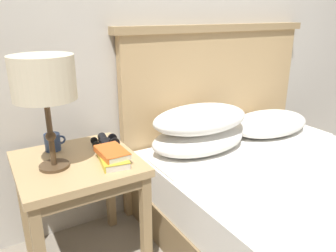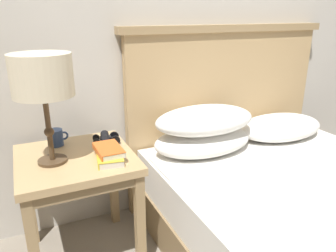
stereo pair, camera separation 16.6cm
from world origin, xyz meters
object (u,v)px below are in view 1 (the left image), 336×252
object	(u,v)px
book_stacked_on_top	(112,152)
bed	(315,212)
coffee_mug	(53,142)
table_lamp	(44,81)
book_on_nightstand	(112,159)
nightstand	(78,176)
binoculars_pair	(105,141)

from	to	relation	value
book_stacked_on_top	bed	bearing A→B (deg)	-27.71
bed	coffee_mug	distance (m)	1.36
table_lamp	book_on_nightstand	bearing A→B (deg)	-18.07
nightstand	book_stacked_on_top	xyz separation A→B (m)	(0.14, -0.10, 0.13)
bed	book_on_nightstand	xyz separation A→B (m)	(-0.89, 0.46, 0.32)
nightstand	binoculars_pair	distance (m)	0.23
nightstand	book_on_nightstand	xyz separation A→B (m)	(0.14, -0.10, 0.10)
nightstand	book_on_nightstand	distance (m)	0.20
bed	book_stacked_on_top	xyz separation A→B (m)	(-0.89, 0.47, 0.35)
bed	book_on_nightstand	size ratio (longest dim) A/B	8.69
book_stacked_on_top	coffee_mug	world-z (taller)	coffee_mug
book_stacked_on_top	coffee_mug	size ratio (longest dim) A/B	1.80
book_on_nightstand	book_stacked_on_top	distance (m)	0.03
nightstand	coffee_mug	xyz separation A→B (m)	(-0.06, 0.17, 0.13)
bed	book_stacked_on_top	bearing A→B (deg)	152.29
book_on_nightstand	coffee_mug	distance (m)	0.34
bed	table_lamp	distance (m)	1.43
nightstand	book_stacked_on_top	size ratio (longest dim) A/B	3.14
book_stacked_on_top	coffee_mug	distance (m)	0.34
nightstand	binoculars_pair	world-z (taller)	binoculars_pair
table_lamp	binoculars_pair	bearing A→B (deg)	23.89
book_on_nightstand	binoculars_pair	world-z (taller)	binoculars_pair
bed	book_on_nightstand	world-z (taller)	bed
nightstand	book_stacked_on_top	distance (m)	0.21
book_stacked_on_top	book_on_nightstand	bearing A→B (deg)	-93.23
nightstand	table_lamp	bearing A→B (deg)	-166.59
table_lamp	book_stacked_on_top	size ratio (longest dim) A/B	2.65
table_lamp	coffee_mug	distance (m)	0.40
binoculars_pair	table_lamp	bearing A→B (deg)	-156.11
table_lamp	binoculars_pair	distance (m)	0.48
book_on_nightstand	coffee_mug	size ratio (longest dim) A/B	2.21
bed	book_stacked_on_top	world-z (taller)	bed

